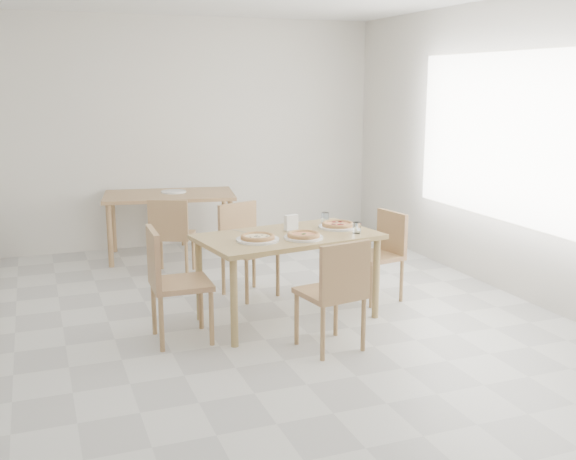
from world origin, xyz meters
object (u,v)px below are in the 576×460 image
object	(u,v)px
chair_south	(336,288)
pizza_margherita	(304,235)
plate_mushroom	(258,240)
plate_margherita	(304,237)
tumbler_a	(325,218)
pizza_mushroom	(258,237)
chair_east	(382,249)
chair_back_s	(171,231)
chair_north	(245,242)
plate_empty	(174,192)
main_table	(288,244)
tumbler_b	(357,228)
plate_pepperoni	(338,227)
chair_back_n	(164,205)
napkin_holder	(291,223)
chair_west	(170,277)
pizza_pepperoni	(338,224)
second_table	(169,201)

from	to	relation	value
chair_south	pizza_margherita	xyz separation A→B (m)	(-0.01, 0.62, 0.27)
chair_south	plate_mushroom	distance (m)	0.83
plate_margherita	tumbler_a	distance (m)	0.69
pizza_mushroom	chair_east	bearing A→B (deg)	14.24
tumbler_a	chair_back_s	world-z (taller)	tumbler_a
chair_north	plate_empty	world-z (taller)	chair_north
main_table	pizza_mushroom	world-z (taller)	pizza_mushroom
tumbler_b	tumbler_a	bearing A→B (deg)	97.88
main_table	pizza_mushroom	bearing A→B (deg)	-166.66
chair_east	plate_pepperoni	size ratio (longest dim) A/B	2.42
pizza_mushroom	chair_back_n	distance (m)	3.38
chair_north	napkin_holder	world-z (taller)	napkin_holder
plate_mushroom	plate_empty	distance (m)	2.69
chair_south	plate_pepperoni	size ratio (longest dim) A/B	2.54
pizza_margherita	chair_back_n	distance (m)	3.47
plate_mushroom	plate_pepperoni	distance (m)	0.85
main_table	chair_west	size ratio (longest dim) A/B	1.75
plate_margherita	napkin_holder	world-z (taller)	napkin_holder
plate_mushroom	chair_back_s	distance (m)	1.85
main_table	pizza_pepperoni	size ratio (longest dim) A/B	4.32
plate_margherita	pizza_margherita	xyz separation A→B (m)	(0.00, 0.00, 0.02)
plate_pepperoni	pizza_pepperoni	bearing A→B (deg)	-165.96
second_table	chair_back_n	bearing A→B (deg)	94.84
pizza_margherita	chair_back_n	world-z (taller)	chair_back_n
chair_south	second_table	size ratio (longest dim) A/B	0.55
chair_south	pizza_mushroom	distance (m)	0.84
pizza_mushroom	second_table	distance (m)	2.63
chair_south	chair_north	size ratio (longest dim) A/B	0.99
tumbler_a	pizza_margherita	bearing A→B (deg)	-128.84
main_table	chair_back_s	size ratio (longest dim) A/B	1.91
plate_empty	plate_mushroom	bearing A→B (deg)	-86.77
pizza_mushroom	chair_north	bearing A→B (deg)	79.25
pizza_margherita	tumbler_b	xyz separation A→B (m)	(0.50, 0.03, 0.02)
main_table	chair_south	distance (m)	0.83
chair_south	plate_pepperoni	bearing A→B (deg)	-125.01
second_table	plate_empty	xyz separation A→B (m)	(0.06, 0.06, 0.09)
chair_east	plate_pepperoni	world-z (taller)	chair_east
plate_margherita	chair_back_s	world-z (taller)	chair_back_s
main_table	pizza_pepperoni	world-z (taller)	pizza_pepperoni
main_table	plate_empty	world-z (taller)	plate_empty
pizza_margherita	plate_empty	distance (m)	2.79
chair_west	chair_back_n	world-z (taller)	chair_west
chair_north	plate_empty	xyz separation A→B (m)	(-0.33, 1.74, 0.25)
chair_east	pizza_margherita	distance (m)	1.09
pizza_margherita	chair_back_s	bearing A→B (deg)	111.93
chair_south	plate_empty	world-z (taller)	chair_south
second_table	chair_back_s	size ratio (longest dim) A/B	1.91
chair_south	plate_pepperoni	xyz separation A→B (m)	(0.43, 0.91, 0.25)
plate_pepperoni	pizza_pepperoni	distance (m)	0.02
plate_pepperoni	napkin_holder	world-z (taller)	napkin_holder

